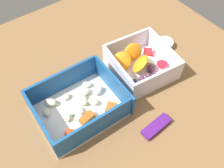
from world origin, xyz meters
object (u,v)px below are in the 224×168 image
(pasta_container, at_px, (80,105))
(paper_cup_liner, at_px, (165,44))
(candy_bar, at_px, (156,126))
(fruit_bowl, at_px, (141,64))

(pasta_container, distance_m, paper_cup_liner, 0.30)
(candy_bar, xyz_separation_m, paper_cup_liner, (-0.19, -0.17, 0.00))
(pasta_container, relative_size, paper_cup_liner, 4.40)
(paper_cup_liner, bearing_deg, candy_bar, 42.11)
(paper_cup_liner, bearing_deg, fruit_bowl, 12.55)
(fruit_bowl, xyz_separation_m, paper_cup_liner, (-0.11, -0.02, -0.01))
(fruit_bowl, bearing_deg, pasta_container, 3.45)
(candy_bar, distance_m, paper_cup_liner, 0.25)
(candy_bar, height_order, paper_cup_liner, paper_cup_liner)
(paper_cup_liner, bearing_deg, pasta_container, 6.86)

